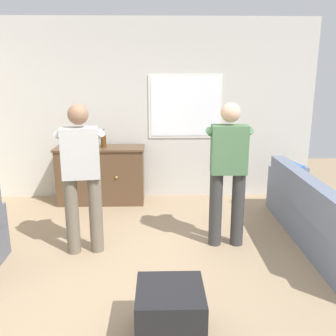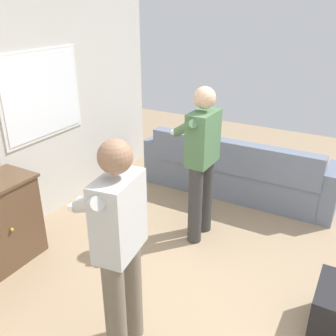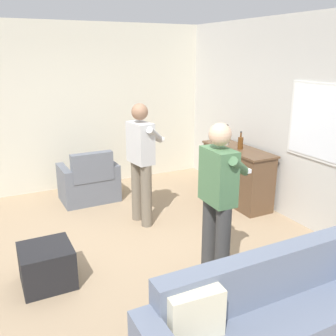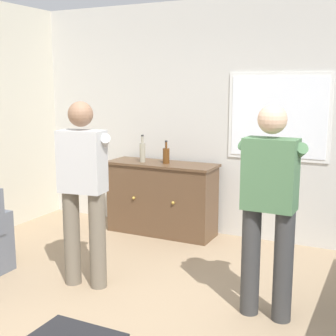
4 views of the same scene
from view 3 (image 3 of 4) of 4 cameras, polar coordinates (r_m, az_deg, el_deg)
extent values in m
plane|color=#9E8466|center=(4.62, -8.01, -12.98)|extent=(10.40, 10.40, 0.00)
cube|color=beige|center=(5.51, 18.68, 6.81)|extent=(5.20, 0.12, 2.80)
cube|color=silver|center=(5.07, 22.73, 6.24)|extent=(1.15, 0.02, 0.98)
cube|color=white|center=(5.07, 22.69, 6.24)|extent=(1.07, 0.03, 0.90)
cube|color=beige|center=(6.65, -16.06, 8.70)|extent=(0.12, 5.20, 2.80)
cube|color=slate|center=(3.38, 18.47, -22.29)|extent=(0.55, 2.22, 0.42)
cube|color=slate|center=(3.26, 16.59, -14.79)|extent=(0.18, 2.22, 0.41)
cube|color=beige|center=(2.74, 4.23, -21.45)|extent=(0.16, 0.41, 0.36)
cube|color=slate|center=(6.22, -11.93, -3.00)|extent=(0.65, 0.65, 0.40)
cube|color=slate|center=(5.85, -11.47, 0.12)|extent=(0.15, 0.64, 0.45)
cube|color=slate|center=(6.10, -15.41, -2.65)|extent=(0.64, 0.13, 0.60)
cube|color=slate|center=(6.29, -8.66, -1.61)|extent=(0.64, 0.13, 0.60)
cube|color=brown|center=(6.06, 10.40, -1.18)|extent=(1.32, 0.44, 0.85)
cube|color=brown|center=(5.93, 10.63, 2.87)|extent=(1.36, 0.48, 0.03)
sphere|color=#B79338|center=(6.11, 7.19, -0.42)|extent=(0.04, 0.04, 0.04)
sphere|color=#B79338|center=(5.71, 10.11, -1.86)|extent=(0.04, 0.04, 0.04)
cylinder|color=#593314|center=(5.85, 10.98, 3.73)|extent=(0.08, 0.08, 0.18)
cylinder|color=#593314|center=(5.82, 11.06, 4.97)|extent=(0.03, 0.03, 0.08)
cylinder|color=#262626|center=(5.81, 11.08, 5.41)|extent=(0.03, 0.03, 0.02)
cylinder|color=gray|center=(6.05, 8.94, 4.50)|extent=(0.07, 0.07, 0.23)
cylinder|color=gray|center=(6.02, 9.01, 5.98)|extent=(0.03, 0.03, 0.09)
cylinder|color=#262626|center=(6.01, 9.04, 6.47)|extent=(0.04, 0.04, 0.02)
cube|color=black|center=(4.18, -17.97, -13.94)|extent=(0.52, 0.52, 0.42)
cylinder|color=#6B6051|center=(5.32, -4.77, -3.40)|extent=(0.15, 0.15, 0.88)
cylinder|color=#6B6051|center=(5.11, -3.31, -4.26)|extent=(0.15, 0.15, 0.88)
cube|color=#B7B7B7|center=(5.01, -4.23, 3.84)|extent=(0.43, 0.27, 0.55)
sphere|color=#8C664C|center=(4.93, -4.33, 8.54)|extent=(0.22, 0.22, 0.22)
cylinder|color=#B7B7B7|center=(5.16, -3.37, 5.51)|extent=(0.28, 0.43, 0.29)
cylinder|color=#B7B7B7|center=(4.97, -1.98, 5.07)|extent=(0.37, 0.38, 0.29)
cube|color=white|center=(5.17, -1.17, 4.59)|extent=(0.15, 0.06, 0.04)
cylinder|color=#383838|center=(4.06, 6.27, -10.32)|extent=(0.15, 0.15, 0.88)
cylinder|color=#383838|center=(3.87, 8.30, -11.89)|extent=(0.15, 0.15, 0.88)
cube|color=#4C754C|center=(3.68, 7.68, -1.24)|extent=(0.41, 0.23, 0.55)
sphere|color=#D8AD8C|center=(3.57, 7.94, 5.08)|extent=(0.22, 0.22, 0.22)
cylinder|color=#4C754C|center=(3.83, 8.84, 1.14)|extent=(0.34, 0.40, 0.29)
cylinder|color=#4C754C|center=(3.65, 10.84, 0.23)|extent=(0.32, 0.41, 0.29)
cube|color=white|center=(3.85, 11.71, -0.23)|extent=(0.15, 0.04, 0.04)
camera|label=1|loc=(4.24, -56.62, 5.54)|focal=40.00mm
camera|label=2|loc=(6.19, -22.49, 17.06)|focal=40.00mm
camera|label=4|loc=(2.56, -60.44, -2.46)|focal=50.00mm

